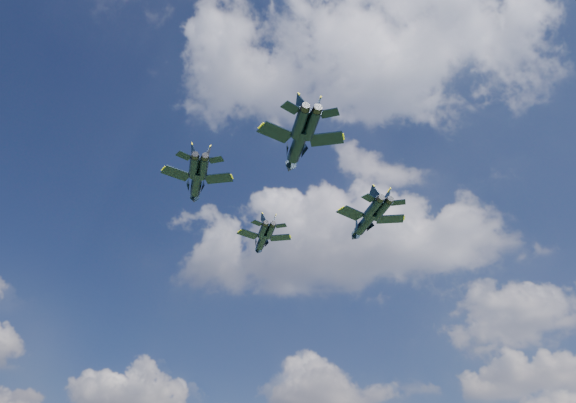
{
  "coord_description": "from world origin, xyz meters",
  "views": [
    {
      "loc": [
        29.06,
        -80.88,
        3.46
      ],
      "look_at": [
        7.11,
        0.47,
        56.66
      ],
      "focal_mm": 35.0,
      "sensor_mm": 36.0,
      "label": 1
    }
  ],
  "objects_px": {
    "jet_right": "(365,223)",
    "jet_slot": "(297,146)",
    "jet_left": "(196,184)",
    "jet_lead": "(262,241)"
  },
  "relations": [
    {
      "from": "jet_right",
      "to": "jet_left",
      "type": "bearing_deg",
      "value": 179.02
    },
    {
      "from": "jet_right",
      "to": "jet_slot",
      "type": "relative_size",
      "value": 0.93
    },
    {
      "from": "jet_left",
      "to": "jet_slot",
      "type": "xyz_separation_m",
      "value": [
        19.99,
        -6.61,
        -0.75
      ]
    },
    {
      "from": "jet_lead",
      "to": "jet_right",
      "type": "bearing_deg",
      "value": -38.04
    },
    {
      "from": "jet_lead",
      "to": "jet_slot",
      "type": "relative_size",
      "value": 0.79
    },
    {
      "from": "jet_lead",
      "to": "jet_left",
      "type": "height_order",
      "value": "jet_left"
    },
    {
      "from": "jet_left",
      "to": "jet_right",
      "type": "bearing_deg",
      "value": 2.88
    },
    {
      "from": "jet_left",
      "to": "jet_slot",
      "type": "distance_m",
      "value": 21.06
    },
    {
      "from": "jet_lead",
      "to": "jet_slot",
      "type": "xyz_separation_m",
      "value": [
        13.89,
        -26.02,
        1.44
      ]
    },
    {
      "from": "jet_left",
      "to": "jet_right",
      "type": "xyz_separation_m",
      "value": [
        27.2,
        15.8,
        -3.26
      ]
    }
  ]
}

